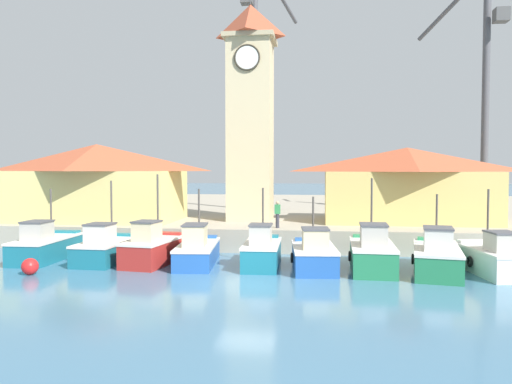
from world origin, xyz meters
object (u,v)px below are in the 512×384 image
(fishing_boat_right_outer, at_px, (437,257))
(mooring_buoy, at_px, (30,266))
(fishing_boat_mid_right, at_px, (314,255))
(port_crane_far, at_px, (483,124))
(warehouse_right, at_px, (407,184))
(dock_worker_near_tower, at_px, (277,214))
(fishing_boat_far_left, at_px, (45,246))
(fishing_boat_left_outer, at_px, (107,248))
(fishing_boat_right_inner, at_px, (372,253))
(fishing_boat_left_inner, at_px, (153,248))
(clock_tower, at_px, (250,108))
(warehouse_left, at_px, (97,182))
(port_crane_near, at_px, (256,111))
(fishing_boat_mid_left, at_px, (197,250))
(fishing_boat_center, at_px, (262,251))
(fishing_boat_far_right, at_px, (493,258))

(fishing_boat_right_outer, xyz_separation_m, mooring_buoy, (-18.86, -2.74, -0.40))
(fishing_boat_mid_right, relative_size, port_crane_far, 0.24)
(warehouse_right, height_order, dock_worker_near_tower, warehouse_right)
(fishing_boat_mid_right, distance_m, fishing_boat_right_outer, 5.76)
(fishing_boat_far_left, relative_size, fishing_boat_left_outer, 1.06)
(fishing_boat_right_inner, bearing_deg, fishing_boat_left_inner, 179.45)
(mooring_buoy, bearing_deg, clock_tower, 55.77)
(fishing_boat_far_left, distance_m, warehouse_left, 8.27)
(fishing_boat_left_outer, height_order, port_crane_near, port_crane_near)
(fishing_boat_left_outer, bearing_deg, fishing_boat_left_inner, -4.82)
(fishing_boat_mid_left, relative_size, port_crane_near, 0.23)
(fishing_boat_center, distance_m, clock_tower, 12.64)
(fishing_boat_far_left, relative_size, fishing_boat_far_right, 1.04)
(warehouse_left, height_order, port_crane_far, port_crane_far)
(fishing_boat_right_outer, bearing_deg, fishing_boat_right_inner, 171.86)
(fishing_boat_left_inner, distance_m, fishing_boat_right_inner, 11.10)
(fishing_boat_left_outer, bearing_deg, fishing_boat_far_right, -1.79)
(fishing_boat_far_left, distance_m, fishing_boat_far_right, 22.75)
(clock_tower, height_order, warehouse_left, clock_tower)
(fishing_boat_left_inner, relative_size, fishing_boat_right_inner, 0.92)
(fishing_boat_far_right, distance_m, warehouse_left, 24.94)
(clock_tower, bearing_deg, fishing_boat_right_outer, -43.93)
(port_crane_far, bearing_deg, fishing_boat_far_left, -149.82)
(port_crane_near, bearing_deg, fishing_boat_right_outer, -59.84)
(fishing_boat_center, height_order, fishing_boat_right_inner, fishing_boat_right_inner)
(fishing_boat_mid_left, bearing_deg, mooring_buoy, -154.09)
(fishing_boat_mid_right, relative_size, fishing_boat_right_inner, 0.91)
(clock_tower, height_order, dock_worker_near_tower, clock_tower)
(fishing_boat_right_outer, xyz_separation_m, warehouse_left, (-20.74, 8.37, 3.28))
(fishing_boat_mid_left, xyz_separation_m, fishing_boat_right_outer, (11.74, -0.72, 0.07))
(fishing_boat_right_outer, relative_size, clock_tower, 0.34)
(fishing_boat_left_outer, xyz_separation_m, fishing_boat_center, (8.30, -0.15, 0.04))
(fishing_boat_far_left, relative_size, port_crane_near, 0.22)
(port_crane_near, bearing_deg, fishing_boat_far_left, -116.49)
(fishing_boat_far_left, bearing_deg, warehouse_left, 94.30)
(warehouse_right, distance_m, mooring_buoy, 23.40)
(fishing_boat_left_inner, xyz_separation_m, port_crane_far, (21.03, 16.08, 7.58))
(fishing_boat_left_inner, distance_m, fishing_boat_right_outer, 14.05)
(clock_tower, bearing_deg, fishing_boat_center, -78.45)
(fishing_boat_right_outer, xyz_separation_m, port_crane_near, (-11.08, 19.06, 9.16))
(fishing_boat_right_outer, height_order, dock_worker_near_tower, fishing_boat_right_outer)
(fishing_boat_right_inner, xyz_separation_m, fishing_boat_right_outer, (2.94, -0.42, -0.03))
(dock_worker_near_tower, bearing_deg, fishing_boat_mid_right, -67.10)
(fishing_boat_right_outer, bearing_deg, fishing_boat_mid_right, 177.93)
(fishing_boat_right_inner, bearing_deg, port_crane_near, 113.58)
(fishing_boat_mid_right, bearing_deg, port_crane_far, 52.15)
(fishing_boat_mid_right, bearing_deg, fishing_boat_right_inner, 4.33)
(dock_worker_near_tower, bearing_deg, warehouse_left, 167.52)
(fishing_boat_left_outer, distance_m, fishing_boat_center, 8.30)
(fishing_boat_center, distance_m, warehouse_right, 13.34)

